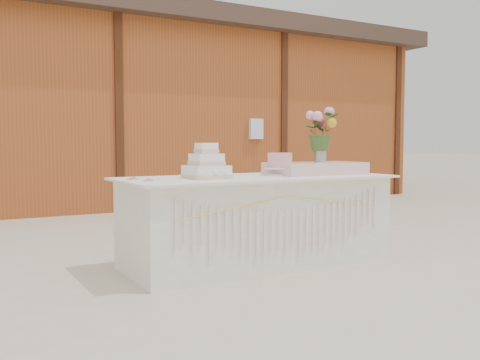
# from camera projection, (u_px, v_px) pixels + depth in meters

# --- Properties ---
(ground) EXTENTS (80.00, 80.00, 0.00)m
(ground) POSITION_uv_depth(u_px,v_px,m) (257.00, 264.00, 4.69)
(ground) COLOR beige
(ground) RESTS_ON ground
(barn) EXTENTS (12.60, 4.60, 3.30)m
(barn) POSITION_uv_depth(u_px,v_px,m) (86.00, 109.00, 9.77)
(barn) COLOR #95481F
(barn) RESTS_ON ground
(cake_table) EXTENTS (2.40, 1.00, 0.77)m
(cake_table) POSITION_uv_depth(u_px,v_px,m) (257.00, 220.00, 4.66)
(cake_table) COLOR white
(cake_table) RESTS_ON ground
(wedding_cake) EXTENTS (0.33, 0.33, 0.29)m
(wedding_cake) POSITION_uv_depth(u_px,v_px,m) (206.00, 166.00, 4.36)
(wedding_cake) COLOR white
(wedding_cake) RESTS_ON cake_table
(pink_cake_stand) EXTENTS (0.28, 0.28, 0.20)m
(pink_cake_stand) POSITION_uv_depth(u_px,v_px,m) (280.00, 163.00, 4.76)
(pink_cake_stand) COLOR white
(pink_cake_stand) RESTS_ON cake_table
(satin_runner) EXTENTS (0.88, 0.52, 0.11)m
(satin_runner) POSITION_uv_depth(u_px,v_px,m) (315.00, 168.00, 4.96)
(satin_runner) COLOR beige
(satin_runner) RESTS_ON cake_table
(flower_vase) EXTENTS (0.11, 0.11, 0.15)m
(flower_vase) POSITION_uv_depth(u_px,v_px,m) (320.00, 154.00, 5.03)
(flower_vase) COLOR #A7A7AC
(flower_vase) RESTS_ON satin_runner
(bouquet) EXTENTS (0.33, 0.29, 0.36)m
(bouquet) POSITION_uv_depth(u_px,v_px,m) (321.00, 127.00, 5.02)
(bouquet) COLOR #375A24
(bouquet) RESTS_ON flower_vase
(loose_flowers) EXTENTS (0.24, 0.41, 0.02)m
(loose_flowers) POSITION_uv_depth(u_px,v_px,m) (136.00, 178.00, 4.23)
(loose_flowers) COLOR pink
(loose_flowers) RESTS_ON cake_table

